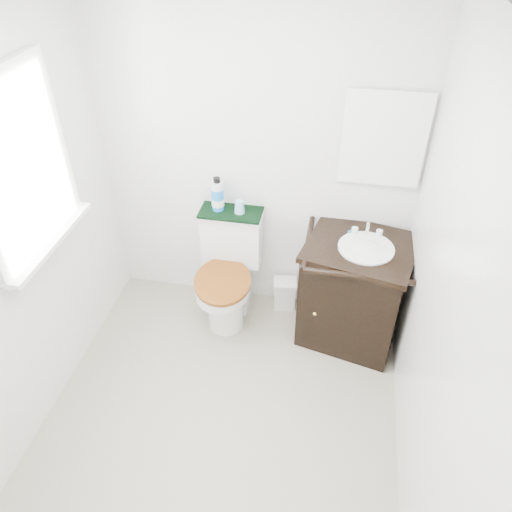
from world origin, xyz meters
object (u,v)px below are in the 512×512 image
(mouthwash_bottle, at_px, (218,195))
(toilet, at_px, (229,275))
(cup, at_px, (239,207))
(trash_bin, at_px, (285,294))
(vanity, at_px, (355,290))

(mouthwash_bottle, bearing_deg, toilet, -55.47)
(cup, bearing_deg, trash_bin, 1.76)
(trash_bin, distance_m, cup, 0.84)
(toilet, relative_size, cup, 9.14)
(cup, bearing_deg, mouthwash_bottle, 174.75)
(toilet, relative_size, trash_bin, 3.21)
(vanity, xyz_separation_m, cup, (-0.86, 0.19, 0.47))
(mouthwash_bottle, xyz_separation_m, cup, (0.16, -0.01, -0.07))
(trash_bin, height_order, mouthwash_bottle, mouthwash_bottle)
(toilet, distance_m, mouthwash_bottle, 0.63)
(mouthwash_bottle, bearing_deg, cup, -5.25)
(toilet, height_order, cup, cup)
(trash_bin, bearing_deg, toilet, -161.88)
(trash_bin, relative_size, cup, 2.84)
(vanity, xyz_separation_m, mouthwash_bottle, (-1.02, 0.20, 0.54))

